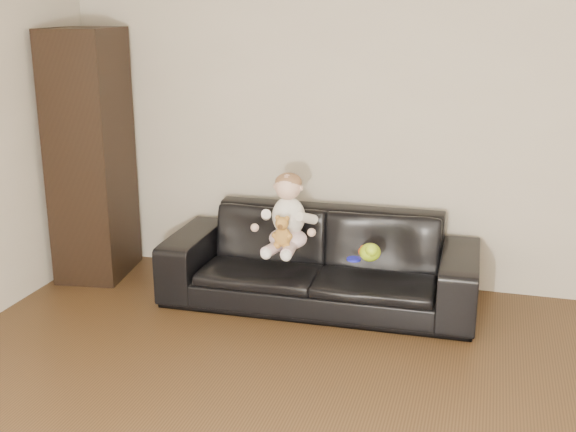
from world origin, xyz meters
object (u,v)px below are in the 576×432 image
(toy_rattle, at_px, (363,252))
(toy_green, at_px, (370,252))
(toy_blue_disc, at_px, (354,259))
(sofa, at_px, (320,260))
(teddy_bear, at_px, (282,232))
(baby, at_px, (287,216))
(cabinet, at_px, (91,155))

(toy_rattle, bearing_deg, toy_green, -51.29)
(toy_blue_disc, bearing_deg, toy_green, 9.74)
(toy_rattle, bearing_deg, sofa, 158.75)
(sofa, height_order, toy_blue_disc, sofa)
(teddy_bear, distance_m, toy_green, 0.56)
(teddy_bear, xyz_separation_m, toy_green, (0.54, 0.08, -0.11))
(toy_blue_disc, bearing_deg, baby, 168.58)
(cabinet, height_order, baby, cabinet)
(teddy_bear, height_order, toy_blue_disc, teddy_bear)
(baby, relative_size, toy_rattle, 7.86)
(cabinet, relative_size, toy_green, 11.18)
(baby, height_order, teddy_bear, baby)
(sofa, bearing_deg, toy_green, -28.36)
(toy_green, bearing_deg, cabinet, 172.10)
(baby, distance_m, toy_blue_disc, 0.51)
(toy_green, bearing_deg, baby, 172.25)
(cabinet, relative_size, baby, 3.53)
(toy_green, height_order, toy_blue_disc, toy_green)
(cabinet, xyz_separation_m, baby, (1.52, -0.21, -0.27))
(sofa, xyz_separation_m, toy_rattle, (0.31, -0.12, 0.13))
(teddy_bear, height_order, toy_rattle, teddy_bear)
(teddy_bear, relative_size, toy_rattle, 3.20)
(baby, relative_size, teddy_bear, 2.46)
(teddy_bear, bearing_deg, cabinet, 175.21)
(baby, xyz_separation_m, toy_green, (0.55, -0.08, -0.17))
(baby, xyz_separation_m, toy_blue_disc, (0.46, -0.09, -0.22))
(sofa, height_order, cabinet, cabinet)
(cabinet, xyz_separation_m, toy_rattle, (2.02, -0.22, -0.46))
(teddy_bear, xyz_separation_m, toy_blue_disc, (0.45, 0.06, -0.16))
(sofa, height_order, toy_rattle, sofa)
(toy_green, bearing_deg, sofa, 152.64)
(baby, xyz_separation_m, toy_rattle, (0.50, -0.01, -0.19))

